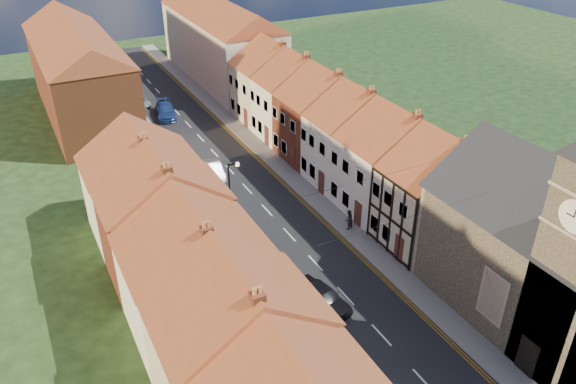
# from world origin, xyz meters

# --- Properties ---
(road) EXTENTS (7.00, 90.00, 0.02)m
(road) POSITION_xyz_m (0.00, 30.00, 0.01)
(road) COLOR black
(road) RESTS_ON ground
(pavement_left) EXTENTS (1.80, 90.00, 0.12)m
(pavement_left) POSITION_xyz_m (-4.40, 30.00, 0.06)
(pavement_left) COLOR #A49E95
(pavement_left) RESTS_ON ground
(pavement_right) EXTENTS (1.80, 90.00, 0.12)m
(pavement_right) POSITION_xyz_m (4.40, 30.00, 0.06)
(pavement_right) COLOR #A49E95
(pavement_right) RESTS_ON ground
(church) EXTENTS (11.25, 14.25, 15.20)m
(church) POSITION_xyz_m (9.36, 3.32, 5.88)
(church) COLOR #372C26
(church) RESTS_ON ground
(cottage_r_tudor) EXTENTS (8.30, 5.20, 9.00)m
(cottage_r_tudor) POSITION_xyz_m (9.27, 12.70, 4.47)
(cottage_r_tudor) COLOR beige
(cottage_r_tudor) RESTS_ON ground
(cottage_r_white_near) EXTENTS (8.30, 6.00, 9.00)m
(cottage_r_white_near) POSITION_xyz_m (9.30, 18.10, 4.47)
(cottage_r_white_near) COLOR silver
(cottage_r_white_near) RESTS_ON ground
(cottage_r_cream_mid) EXTENTS (8.30, 5.20, 9.00)m
(cottage_r_cream_mid) POSITION_xyz_m (9.30, 23.50, 4.48)
(cottage_r_cream_mid) COLOR silver
(cottage_r_cream_mid) RESTS_ON ground
(cottage_r_pink) EXTENTS (8.30, 6.00, 9.00)m
(cottage_r_pink) POSITION_xyz_m (9.30, 28.90, 4.47)
(cottage_r_pink) COLOR brown
(cottage_r_pink) RESTS_ON ground
(cottage_r_white_far) EXTENTS (8.30, 5.20, 9.00)m
(cottage_r_white_far) POSITION_xyz_m (9.30, 34.30, 4.48)
(cottage_r_white_far) COLOR silver
(cottage_r_white_far) RESTS_ON ground
(cottage_r_cream_far) EXTENTS (8.30, 6.00, 9.00)m
(cottage_r_cream_far) POSITION_xyz_m (9.30, 39.70, 4.47)
(cottage_r_cream_far) COLOR beige
(cottage_r_cream_far) RESTS_ON ground
(cottage_l_cream) EXTENTS (8.30, 6.30, 9.10)m
(cottage_l_cream) POSITION_xyz_m (-9.30, 5.55, 4.52)
(cottage_l_cream) COLOR beige
(cottage_l_cream) RESTS_ON ground
(cottage_l_white) EXTENTS (8.30, 6.90, 8.80)m
(cottage_l_white) POSITION_xyz_m (-9.30, 11.95, 4.37)
(cottage_l_white) COLOR silver
(cottage_l_white) RESTS_ON ground
(cottage_l_brick_mid) EXTENTS (8.30, 5.70, 9.10)m
(cottage_l_brick_mid) POSITION_xyz_m (-9.30, 18.05, 4.53)
(cottage_l_brick_mid) COLOR brown
(cottage_l_brick_mid) RESTS_ON ground
(cottage_l_pink) EXTENTS (8.30, 6.30, 8.80)m
(cottage_l_pink) POSITION_xyz_m (-9.30, 23.85, 4.37)
(cottage_l_pink) COLOR silver
(cottage_l_pink) RESTS_ON ground
(block_right_far) EXTENTS (8.30, 24.20, 10.50)m
(block_right_far) POSITION_xyz_m (9.30, 55.00, 5.29)
(block_right_far) COLOR beige
(block_right_far) RESTS_ON ground
(block_left_far) EXTENTS (8.30, 24.20, 10.50)m
(block_left_far) POSITION_xyz_m (-9.30, 50.00, 5.29)
(block_left_far) COLOR brown
(block_left_far) RESTS_ON ground
(lamppost) EXTENTS (0.88, 0.15, 6.00)m
(lamppost) POSITION_xyz_m (-3.81, 20.00, 3.54)
(lamppost) COLOR black
(lamppost) RESTS_ON pavement_left
(car_near) EXTENTS (2.61, 4.53, 1.45)m
(car_near) POSITION_xyz_m (-1.79, 9.93, 0.73)
(car_near) COLOR black
(car_near) RESTS_ON ground
(car_mid) EXTENTS (1.77, 3.96, 1.26)m
(car_mid) POSITION_xyz_m (-1.71, 29.59, 0.63)
(car_mid) COLOR #9EA0A5
(car_mid) RESTS_ON ground
(car_far) EXTENTS (2.88, 5.26, 1.44)m
(car_far) POSITION_xyz_m (-1.50, 45.28, 0.72)
(car_far) COLOR navy
(car_far) RESTS_ON ground
(car_distant) EXTENTS (2.00, 4.07, 1.11)m
(car_distant) POSITION_xyz_m (-3.20, 50.00, 0.55)
(car_distant) COLOR #B2B6BA
(car_distant) RESTS_ON ground
(pedestrian_right) EXTENTS (0.93, 0.82, 1.62)m
(pedestrian_right) POSITION_xyz_m (4.37, 16.54, 0.93)
(pedestrian_right) COLOR black
(pedestrian_right) RESTS_ON pavement_right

